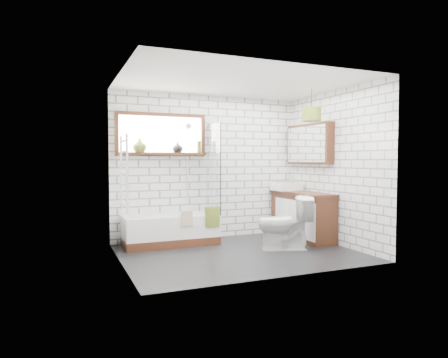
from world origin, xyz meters
name	(u,v)px	position (x,y,z in m)	size (l,w,h in m)	color
floor	(239,253)	(0.00, 0.00, -0.01)	(3.40, 2.60, 0.01)	black
ceiling	(240,82)	(0.00, 0.00, 2.50)	(3.40, 2.60, 0.01)	white
wall_back	(208,167)	(0.00, 1.30, 1.25)	(3.40, 0.01, 2.50)	white
wall_front	(287,171)	(0.00, -1.30, 1.25)	(3.40, 0.01, 2.50)	white
wall_left	(120,170)	(-1.70, 0.00, 1.25)	(0.01, 2.60, 2.50)	white
wall_right	(335,168)	(1.70, 0.00, 1.25)	(0.01, 2.60, 2.50)	white
window	(162,134)	(-0.85, 1.26, 1.80)	(1.52, 0.16, 0.68)	#3A1B10
towel_radiator	(124,173)	(-1.66, 0.00, 1.20)	(0.06, 0.52, 1.00)	white
mirror_cabinet	(309,144)	(1.62, 0.60, 1.65)	(0.16, 1.20, 0.70)	#3A1B10
shower_riser	(188,161)	(-0.40, 1.26, 1.35)	(0.02, 0.02, 1.30)	silver
bathtub	(170,230)	(-0.79, 0.97, 0.24)	(1.50, 0.66, 0.49)	white
shower_screen	(212,168)	(-0.05, 0.97, 1.24)	(0.02, 0.72, 1.50)	white
towel_green	(212,217)	(-0.18, 0.64, 0.47)	(0.23, 0.06, 0.32)	#5B6B20
towel_beige	(187,218)	(-0.61, 0.64, 0.47)	(0.18, 0.05, 0.24)	tan
vanity	(302,215)	(1.47, 0.57, 0.41)	(0.46, 1.43, 0.82)	#3A1B10
basin	(286,187)	(1.41, 1.00, 0.89)	(0.47, 0.41, 0.14)	white
tap	(294,183)	(1.57, 1.00, 0.94)	(0.03, 0.03, 0.15)	silver
toilet	(284,223)	(0.73, -0.05, 0.41)	(0.80, 0.46, 0.82)	white
vase_olive	(140,147)	(-1.22, 1.23, 1.59)	(0.22, 0.22, 0.23)	olive
vase_dark	(178,148)	(-0.58, 1.23, 1.57)	(0.18, 0.18, 0.18)	black
bottle	(199,148)	(-0.20, 1.23, 1.58)	(0.06, 0.06, 0.20)	olive
pendant	(311,114)	(1.27, 0.04, 2.10)	(0.30, 0.30, 0.22)	#5B6B20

